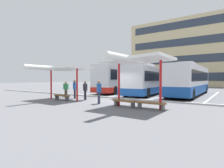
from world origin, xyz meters
name	(u,v)px	position (x,y,z in m)	size (l,w,h in m)	color
ground_plane	(113,101)	(0.00, 0.00, 0.00)	(160.00, 160.00, 0.00)	slate
terminal_building	(197,53)	(0.04, 39.05, 8.57)	(33.20, 10.82, 19.84)	#D1BC8C
coach_bus_0	(121,79)	(-4.36, 8.34, 1.81)	(3.33, 10.84, 3.81)	silver
coach_bus_1	(150,81)	(0.02, 7.74, 1.61)	(3.68, 12.25, 3.48)	silver
coach_bus_2	(189,81)	(4.22, 8.79, 1.62)	(2.70, 12.43, 3.54)	silver
lane_stripe_0	(112,91)	(-6.52, 9.16, 0.00)	(0.16, 14.00, 0.01)	white
lane_stripe_1	(138,93)	(-2.17, 9.16, 0.00)	(0.16, 14.00, 0.01)	white
lane_stripe_2	(171,94)	(2.17, 9.16, 0.00)	(0.16, 14.00, 0.01)	white
lane_stripe_3	(213,96)	(6.52, 9.16, 0.00)	(0.16, 14.00, 0.01)	white
waiting_shelter_0	(61,69)	(-3.82, -2.30, 2.66)	(4.36, 4.98, 2.87)	red
bench_0	(62,96)	(-3.82, -2.20, 0.34)	(1.91, 0.66, 0.45)	brown
waiting_shelter_1	(136,61)	(3.43, -2.47, 2.92)	(3.87, 5.06, 3.16)	red
bench_1	(124,102)	(2.53, -2.38, 0.33)	(1.62, 0.52, 0.45)	brown
bench_2	(151,104)	(4.33, -2.32, 0.34)	(1.77, 0.44, 0.45)	brown
platform_kerb	(122,98)	(0.00, 1.50, 0.06)	(44.00, 0.24, 0.12)	#ADADA8
waiting_passenger_0	(66,88)	(-5.27, -0.50, 0.90)	(0.50, 0.34, 1.58)	brown
waiting_passenger_1	(99,90)	(0.22, -2.13, 1.00)	(0.54, 0.46, 1.72)	#33384C
waiting_passenger_2	(75,88)	(-3.78, -0.73, 1.02)	(0.47, 0.54, 1.75)	black
waiting_passenger_3	(85,89)	(-2.22, -0.99, 0.94)	(0.52, 0.41, 1.63)	black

